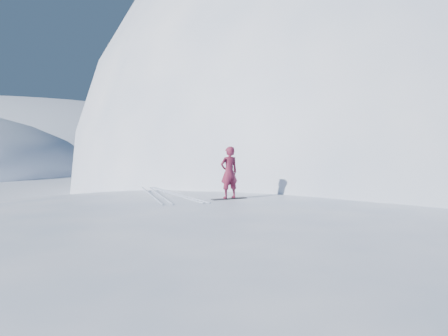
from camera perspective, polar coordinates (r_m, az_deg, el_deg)
name	(u,v)px	position (r m, az deg, el deg)	size (l,w,h in m)	color
ground	(195,292)	(12.50, -4.15, -17.26)	(400.00, 400.00, 0.00)	white
near_ridge	(212,262)	(15.46, -1.73, -13.26)	(36.00, 28.00, 4.80)	white
summit_peak	(375,189)	(44.53, 20.77, -2.77)	(60.00, 56.00, 56.00)	white
peak_shoulder	(285,199)	(33.91, 8.74, -4.37)	(28.00, 24.00, 18.00)	white
far_ridge_c	(7,163)	(127.71, -28.59, 0.69)	(140.00, 90.00, 36.00)	white
wind_bumps	(172,271)	(14.46, -7.45, -14.45)	(16.00, 14.40, 1.00)	white
snowboard	(229,198)	(14.93, 0.73, -4.37)	(1.40, 0.26, 0.02)	black
snowboarder	(229,172)	(14.84, 0.74, -0.63)	(0.70, 0.46, 1.93)	maroon
board_tracks	(165,194)	(16.53, -8.39, -3.66)	(2.42, 5.96, 0.04)	silver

